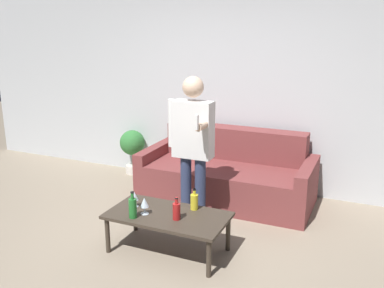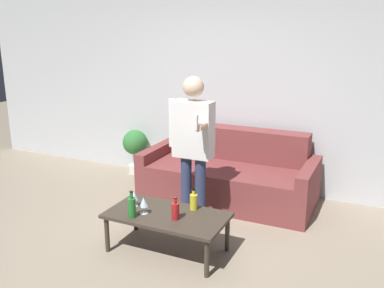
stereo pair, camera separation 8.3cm
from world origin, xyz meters
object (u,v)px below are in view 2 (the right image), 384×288
(couch, at_px, (229,175))
(coffee_table, at_px, (167,218))
(bottle_orange, at_px, (132,207))
(person_standing_front, at_px, (193,141))

(couch, relative_size, coffee_table, 1.84)
(bottle_orange, relative_size, person_standing_front, 0.16)
(couch, bearing_deg, coffee_table, -93.28)
(coffee_table, height_order, bottle_orange, bottle_orange)
(coffee_table, relative_size, bottle_orange, 4.45)
(couch, height_order, bottle_orange, couch)
(person_standing_front, bearing_deg, coffee_table, -89.51)
(couch, xyz_separation_m, bottle_orange, (-0.34, -1.65, 0.18))
(couch, height_order, coffee_table, couch)
(coffee_table, height_order, person_standing_front, person_standing_front)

